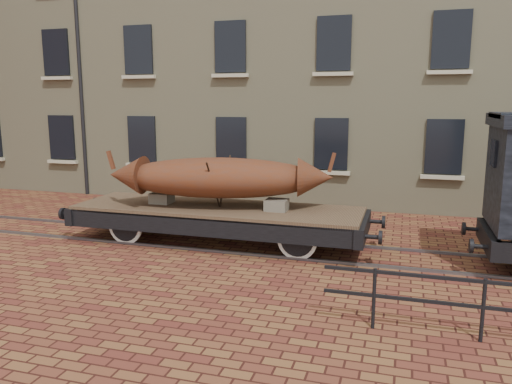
# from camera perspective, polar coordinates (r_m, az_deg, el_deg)

# --- Properties ---
(ground) EXTENTS (90.00, 90.00, 0.00)m
(ground) POSITION_cam_1_polar(r_m,az_deg,el_deg) (12.53, 0.46, -6.31)
(ground) COLOR #59251C
(warehouse_cream) EXTENTS (40.00, 10.19, 14.00)m
(warehouse_cream) POSITION_cam_1_polar(r_m,az_deg,el_deg) (21.78, 16.50, 18.96)
(warehouse_cream) COLOR tan
(warehouse_cream) RESTS_ON ground
(rail_track) EXTENTS (30.00, 1.52, 0.06)m
(rail_track) POSITION_cam_1_polar(r_m,az_deg,el_deg) (12.52, 0.46, -6.18)
(rail_track) COLOR #59595E
(rail_track) RESTS_ON ground
(flatcar_wagon) EXTENTS (8.21, 2.23, 1.24)m
(flatcar_wagon) POSITION_cam_1_polar(r_m,az_deg,el_deg) (12.69, -4.44, -2.53)
(flatcar_wagon) COLOR brown
(flatcar_wagon) RESTS_ON ground
(iron_boat) EXTENTS (5.71, 2.53, 1.41)m
(iron_boat) POSITION_cam_1_polar(r_m,az_deg,el_deg) (12.49, -4.22, 1.67)
(iron_boat) COLOR #5B2610
(iron_boat) RESTS_ON flatcar_wagon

